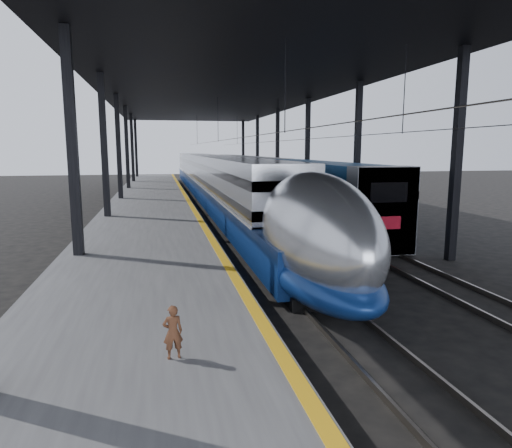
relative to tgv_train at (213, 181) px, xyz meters
name	(u,v)px	position (x,y,z in m)	size (l,w,h in m)	color
ground	(263,316)	(-2.00, -28.81, -2.00)	(160.00, 160.00, 0.00)	black
platform	(150,212)	(-5.50, -8.81, -1.50)	(6.00, 80.00, 1.00)	#4C4C4F
yellow_strip	(190,204)	(-2.70, -8.81, -0.99)	(0.30, 80.00, 0.01)	gold
rails	(262,215)	(2.50, -8.81, -1.92)	(6.52, 80.00, 0.16)	slate
canopy	(225,86)	(-0.10, -8.81, 7.12)	(18.00, 75.00, 9.47)	black
tgv_train	(213,181)	(0.00, 0.00, 0.00)	(2.98, 65.20, 4.27)	#B9BBC0
second_train	(257,177)	(5.00, 4.38, 0.07)	(2.95, 56.05, 4.07)	#154D8D
child	(173,332)	(-4.69, -33.12, -0.49)	(0.37, 0.24, 1.02)	#532E1B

